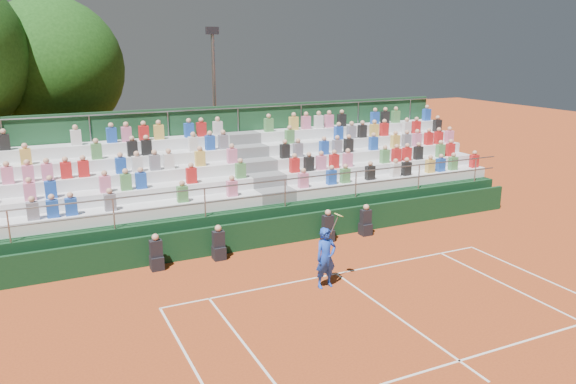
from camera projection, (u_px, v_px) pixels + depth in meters
name	position (u px, v px, depth m)	size (l,w,h in m)	color
ground	(336.00, 274.00, 17.41)	(90.00, 90.00, 0.00)	#A5421B
courtside_wall	(292.00, 229.00, 20.08)	(20.00, 0.15, 1.00)	black
line_officials	(273.00, 237.00, 19.30)	(8.19, 0.40, 1.19)	black
grandstand	(257.00, 192.00, 22.76)	(20.00, 5.20, 4.40)	black
tennis_player	(326.00, 258.00, 16.27)	(0.87, 0.47, 2.22)	blue
tree_east	(52.00, 69.00, 24.55)	(6.16, 6.16, 8.96)	#332212
floodlight_mast	(214.00, 95.00, 27.47)	(0.60, 0.25, 7.71)	gray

